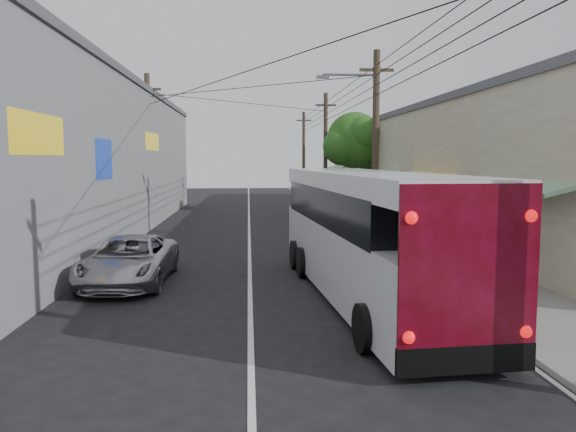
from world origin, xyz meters
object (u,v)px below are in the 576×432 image
Objects in this scene: coach_bus at (366,233)px; parked_car_far at (314,203)px; jeepney at (129,260)px; parked_car_mid at (316,209)px; pedestrian_near at (396,225)px; parked_suv at (340,215)px; pedestrian_far at (399,232)px.

coach_bus is 2.76× the size of parked_car_far.
jeepney is 1.18× the size of parked_car_far.
coach_bus reaches higher than parked_car_mid.
parked_car_mid is at bearing -59.47° from pedestrian_near.
parked_car_far is (0.51, 5.09, -0.05)m from parked_car_mid.
parked_car_far is 2.58× the size of pedestrian_near.
pedestrian_near is at bearing -80.76° from parked_suv.
jeepney is 17.10m from parked_car_mid.
coach_bus reaches higher than jeepney.
coach_bus reaches higher than pedestrian_near.
parked_suv is 3.09× the size of pedestrian_far.
parked_suv is 3.98m from parked_car_mid.
parked_suv is at bearing 78.95° from coach_bus.
parked_car_mid is 2.52× the size of pedestrian_far.
pedestrian_far is at bearing -77.26° from parked_car_mid.
pedestrian_far reaches higher than parked_car_far.
parked_car_mid is at bearing -85.19° from pedestrian_far.
coach_bus is 13.84m from parked_suv.
jeepney is 1.14× the size of parked_car_mid.
parked_car_far is 17.19m from pedestrian_far.
coach_bus reaches higher than parked_car_far.
pedestrian_far is (0.80, -8.15, 0.21)m from parked_suv.
parked_car_mid is 9.59m from pedestrian_near.
pedestrian_near is at bearing -85.77° from parked_car_far.
parked_suv reaches higher than jeepney.
coach_bus is at bearing -17.09° from jeepney.
jeepney is at bearing 50.28° from pedestrian_near.
coach_bus is 17.67m from parked_car_mid.
parked_suv is 3.29× the size of pedestrian_near.
pedestrian_far is (2.41, 5.56, -0.72)m from coach_bus.
parked_car_mid is at bearing 66.03° from jeepney.
pedestrian_far is at bearing 95.14° from pedestrian_near.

